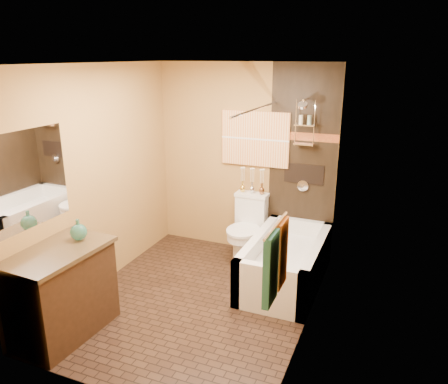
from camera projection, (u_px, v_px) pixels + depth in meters
The scene contains 23 objects.
floor at pixel (196, 300), 4.80m from camera, with size 3.00×3.00×0.00m, color black.
wall_left at pixel (97, 179), 4.86m from camera, with size 0.02×3.00×2.50m, color #A2793E.
wall_right at pixel (312, 207), 3.98m from camera, with size 0.02×3.00×2.50m, color #A2793E.
wall_back at pixel (244, 160), 5.74m from camera, with size 2.40×0.02×2.50m, color #A2793E.
wall_front at pixel (101, 250), 3.10m from camera, with size 2.40×0.02×2.50m, color #A2793E.
ceiling at pixel (191, 63), 4.04m from camera, with size 3.00×3.00×0.00m, color silver.
alcove_tile_back at pixel (302, 166), 5.45m from camera, with size 0.85×0.01×2.50m, color black.
alcove_tile_right at pixel (325, 185), 4.65m from camera, with size 0.01×1.50×2.50m, color black.
mosaic_band_back at pixel (304, 137), 5.33m from camera, with size 0.85×0.01×0.10m, color maroon.
mosaic_band_right at pixel (327, 151), 4.54m from camera, with size 0.01×1.50×0.10m, color maroon.
alcove_niche at pixel (304, 174), 5.47m from camera, with size 0.50×0.01×0.25m, color black.
shower_fixtures at pixel (304, 134), 5.22m from camera, with size 0.24×0.33×1.16m.
curtain_rod at pixel (257, 109), 4.70m from camera, with size 0.03×0.03×1.55m, color silver.
towel_bar at pixel (276, 225), 3.02m from camera, with size 0.02×0.02×0.55m, color silver.
towel_teal at pixel (271, 269), 2.98m from camera, with size 0.05×0.22×0.52m, color #20636D.
towel_rust at pixel (281, 254), 3.21m from camera, with size 0.05×0.22×0.52m, color #8F561A.
sunset_painting at pixel (255, 139), 5.58m from camera, with size 0.90×0.04×0.70m, color orange.
vanity_mirror at pixel (25, 181), 3.90m from camera, with size 0.01×1.00×0.90m, color white.
bathtub at pixel (286, 266), 5.10m from camera, with size 0.80×1.50×0.55m.
toilet at pixel (247, 228), 5.67m from camera, with size 0.43×0.63×0.84m.
vanity at pixel (61, 292), 4.12m from camera, with size 0.66×1.02×0.87m.
teal_bottle at pixel (78, 230), 4.17m from camera, with size 0.16×0.16×0.26m, color #267361, non-canonical shape.
bud_vases at pixel (252, 180), 5.66m from camera, with size 0.33×0.07×0.33m.
Camera 1 is at (1.89, -3.78, 2.58)m, focal length 35.00 mm.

